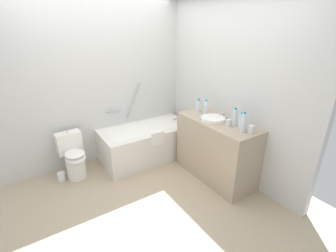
# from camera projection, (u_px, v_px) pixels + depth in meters

# --- Properties ---
(ground_plane) EXTENTS (3.80, 3.80, 0.00)m
(ground_plane) POSITION_uv_depth(u_px,v_px,m) (141.00, 194.00, 3.11)
(ground_plane) COLOR tan
(wall_back_tiled) EXTENTS (3.20, 0.10, 2.59)m
(wall_back_tiled) POSITION_uv_depth(u_px,v_px,m) (101.00, 82.00, 3.61)
(wall_back_tiled) COLOR silver
(wall_back_tiled) RESTS_ON ground_plane
(wall_right_mirror) EXTENTS (0.10, 2.84, 2.59)m
(wall_right_mirror) POSITION_uv_depth(u_px,v_px,m) (226.00, 86.00, 3.35)
(wall_right_mirror) COLOR silver
(wall_right_mirror) RESTS_ON ground_plane
(bathtub) EXTENTS (1.52, 0.76, 1.23)m
(bathtub) POSITION_uv_depth(u_px,v_px,m) (147.00, 141.00, 3.93)
(bathtub) COLOR silver
(bathtub) RESTS_ON ground_plane
(toilet) EXTENTS (0.36, 0.51, 0.68)m
(toilet) POSITION_uv_depth(u_px,v_px,m) (74.00, 156.00, 3.39)
(toilet) COLOR white
(toilet) RESTS_ON ground_plane
(vanity_counter) EXTENTS (0.53, 1.22, 0.88)m
(vanity_counter) POSITION_uv_depth(u_px,v_px,m) (216.00, 149.00, 3.36)
(vanity_counter) COLOR tan
(vanity_counter) RESTS_ON ground_plane
(sink_basin) EXTENTS (0.34, 0.34, 0.04)m
(sink_basin) POSITION_uv_depth(u_px,v_px,m) (213.00, 119.00, 3.21)
(sink_basin) COLOR white
(sink_basin) RESTS_ON vanity_counter
(sink_faucet) EXTENTS (0.10, 0.15, 0.07)m
(sink_faucet) POSITION_uv_depth(u_px,v_px,m) (223.00, 116.00, 3.31)
(sink_faucet) COLOR #B7B7BC
(sink_faucet) RESTS_ON vanity_counter
(water_bottle_0) EXTENTS (0.06, 0.06, 0.24)m
(water_bottle_0) POSITION_uv_depth(u_px,v_px,m) (206.00, 108.00, 3.39)
(water_bottle_0) COLOR silver
(water_bottle_0) RESTS_ON vanity_counter
(water_bottle_1) EXTENTS (0.06, 0.06, 0.22)m
(water_bottle_1) POSITION_uv_depth(u_px,v_px,m) (241.00, 121.00, 2.90)
(water_bottle_1) COLOR silver
(water_bottle_1) RESTS_ON vanity_counter
(water_bottle_2) EXTENTS (0.06, 0.06, 0.26)m
(water_bottle_2) POSITION_uv_depth(u_px,v_px,m) (244.00, 123.00, 2.80)
(water_bottle_2) COLOR silver
(water_bottle_2) RESTS_ON vanity_counter
(water_bottle_3) EXTENTS (0.07, 0.07, 0.25)m
(water_bottle_3) POSITION_uv_depth(u_px,v_px,m) (235.00, 117.00, 2.99)
(water_bottle_3) COLOR silver
(water_bottle_3) RESTS_ON vanity_counter
(water_bottle_4) EXTENTS (0.07, 0.07, 0.21)m
(water_bottle_4) POSITION_uv_depth(u_px,v_px,m) (198.00, 106.00, 3.53)
(water_bottle_4) COLOR silver
(water_bottle_4) RESTS_ON vanity_counter
(drinking_glass_0) EXTENTS (0.06, 0.06, 0.09)m
(drinking_glass_0) POSITION_uv_depth(u_px,v_px,m) (228.00, 123.00, 3.01)
(drinking_glass_0) COLOR white
(drinking_glass_0) RESTS_ON vanity_counter
(drinking_glass_1) EXTENTS (0.07, 0.07, 0.10)m
(drinking_glass_1) POSITION_uv_depth(u_px,v_px,m) (251.00, 129.00, 2.80)
(drinking_glass_1) COLOR white
(drinking_glass_1) RESTS_ON vanity_counter
(toilet_paper_roll) EXTENTS (0.11, 0.11, 0.12)m
(toilet_paper_roll) POSITION_uv_depth(u_px,v_px,m) (61.00, 176.00, 3.39)
(toilet_paper_roll) COLOR white
(toilet_paper_roll) RESTS_ON ground_plane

